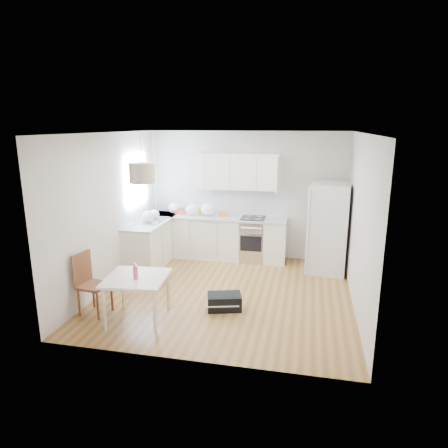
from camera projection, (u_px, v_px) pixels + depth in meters
name	position (u px, v px, depth m)	size (l,w,h in m)	color
floor	(226.00, 293.00, 6.91)	(4.20, 4.20, 0.00)	brown
ceiling	(227.00, 133.00, 6.25)	(4.20, 4.20, 0.00)	white
wall_back	(246.00, 195.00, 8.57)	(4.20, 4.20, 0.00)	beige
wall_left	(110.00, 211.00, 7.01)	(4.20, 4.20, 0.00)	beige
wall_right	(360.00, 223.00, 6.15)	(4.20, 4.20, 0.00)	beige
window_glassblock	(136.00, 180.00, 8.00)	(0.02, 1.00, 1.00)	#BFE0F9
cabinets_back	(216.00, 238.00, 8.63)	(3.00, 0.60, 0.88)	white
cabinets_left	(154.00, 242.00, 8.31)	(0.60, 1.80, 0.88)	white
counter_back	(216.00, 217.00, 8.52)	(3.02, 0.64, 0.04)	#A4A7A9
counter_left	(153.00, 221.00, 8.19)	(0.64, 1.82, 0.04)	#A4A7A9
backsplash_back	(219.00, 201.00, 8.72)	(3.00, 0.01, 0.58)	white
backsplash_left	(139.00, 206.00, 8.18)	(0.01, 1.80, 0.58)	white
upper_cabinets	(238.00, 171.00, 8.32)	(1.70, 0.32, 0.75)	white
range_oven	(253.00, 240.00, 8.47)	(0.50, 0.61, 0.88)	silver
sink	(152.00, 221.00, 8.14)	(0.50, 0.80, 0.16)	silver
refrigerator	(330.00, 228.00, 7.77)	(0.84, 0.87, 1.74)	silver
dining_table	(137.00, 282.00, 5.80)	(0.94, 0.94, 0.68)	beige
dining_chair	(94.00, 284.00, 6.04)	(0.40, 0.40, 0.96)	#442214
drink_bottle	(135.00, 271.00, 5.69)	(0.07, 0.07, 0.24)	#D33A5D
gym_bag	(224.00, 302.00, 6.27)	(0.52, 0.34, 0.24)	black
pendant_lamp	(142.00, 173.00, 5.50)	(0.36, 0.36, 0.28)	beige
grocery_bag_a	(175.00, 208.00, 8.77)	(0.28, 0.23, 0.25)	white
grocery_bag_b	(192.00, 210.00, 8.57)	(0.27, 0.23, 0.25)	white
grocery_bag_c	(208.00, 209.00, 8.52)	(0.31, 0.27, 0.28)	white
grocery_bag_d	(154.00, 214.00, 8.31)	(0.21, 0.18, 0.19)	white
grocery_bag_e	(148.00, 216.00, 8.01)	(0.25, 0.21, 0.23)	white
snack_orange	(223.00, 214.00, 8.50)	(0.14, 0.09, 0.10)	orange
snack_yellow	(196.00, 212.00, 8.61)	(0.18, 0.11, 0.12)	#FFF628
snack_red	(179.00, 212.00, 8.73)	(0.16, 0.10, 0.11)	red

